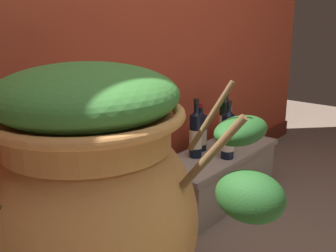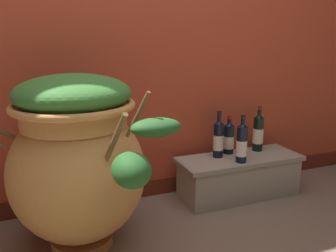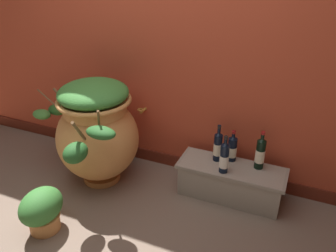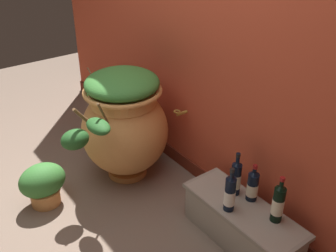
# 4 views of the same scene
# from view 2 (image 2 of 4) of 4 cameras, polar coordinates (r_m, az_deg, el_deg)

# --- Properties ---
(back_wall) EXTENTS (4.40, 0.33, 2.60)m
(back_wall) POSITION_cam_2_polar(r_m,az_deg,el_deg) (2.40, -7.72, 18.73)
(back_wall) COLOR #B74228
(back_wall) RESTS_ON ground_plane
(terracotta_urn) EXTENTS (1.08, 0.94, 0.93)m
(terracotta_urn) POSITION_cam_2_polar(r_m,az_deg,el_deg) (1.88, -14.42, -5.03)
(terracotta_urn) COLOR #D68E4C
(terracotta_urn) RESTS_ON ground_plane
(stone_ledge) EXTENTS (0.87, 0.33, 0.29)m
(stone_ledge) POSITION_cam_2_polar(r_m,az_deg,el_deg) (2.57, 11.29, -7.61)
(stone_ledge) COLOR #9E9384
(stone_ledge) RESTS_ON ground_plane
(wine_bottle_left) EXTENTS (0.07, 0.07, 0.32)m
(wine_bottle_left) POSITION_cam_2_polar(r_m,az_deg,el_deg) (2.39, 11.74, -2.65)
(wine_bottle_left) COLOR black
(wine_bottle_left) RESTS_ON stone_ledge
(wine_bottle_middle) EXTENTS (0.08, 0.08, 0.33)m
(wine_bottle_middle) POSITION_cam_2_polar(r_m,az_deg,el_deg) (2.65, 14.27, -0.94)
(wine_bottle_middle) COLOR black
(wine_bottle_middle) RESTS_ON stone_ledge
(wine_bottle_right) EXTENTS (0.07, 0.07, 0.32)m
(wine_bottle_right) POSITION_cam_2_polar(r_m,az_deg,el_deg) (2.46, 8.08, -1.97)
(wine_bottle_right) COLOR black
(wine_bottle_right) RESTS_ON stone_ledge
(wine_bottle_back) EXTENTS (0.08, 0.08, 0.27)m
(wine_bottle_back) POSITION_cam_2_polar(r_m,az_deg,el_deg) (2.55, 9.71, -1.84)
(wine_bottle_back) COLOR black
(wine_bottle_back) RESTS_ON stone_ledge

